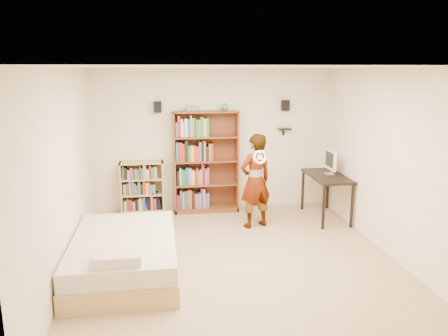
{
  "coord_description": "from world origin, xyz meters",
  "views": [
    {
      "loc": [
        -1.03,
        -5.68,
        2.67
      ],
      "look_at": [
        -0.1,
        0.6,
        1.23
      ],
      "focal_mm": 35.0,
      "sensor_mm": 36.0,
      "label": 1
    }
  ],
  "objects_px": {
    "computer_desk": "(326,197)",
    "person": "(255,181)",
    "tall_bookshelf": "(206,162)",
    "daybed": "(124,250)",
    "low_bookshelf": "(142,188)"
  },
  "relations": [
    {
      "from": "computer_desk",
      "to": "person",
      "type": "height_order",
      "value": "person"
    },
    {
      "from": "tall_bookshelf",
      "to": "daybed",
      "type": "relative_size",
      "value": 0.91
    },
    {
      "from": "tall_bookshelf",
      "to": "daybed",
      "type": "bearing_deg",
      "value": -119.28
    },
    {
      "from": "tall_bookshelf",
      "to": "person",
      "type": "height_order",
      "value": "tall_bookshelf"
    },
    {
      "from": "computer_desk",
      "to": "daybed",
      "type": "xyz_separation_m",
      "value": [
        -3.48,
        -1.71,
        -0.09
      ]
    },
    {
      "from": "low_bookshelf",
      "to": "computer_desk",
      "type": "relative_size",
      "value": 0.84
    },
    {
      "from": "daybed",
      "to": "computer_desk",
      "type": "bearing_deg",
      "value": 26.13
    },
    {
      "from": "tall_bookshelf",
      "to": "low_bookshelf",
      "type": "xyz_separation_m",
      "value": [
        -1.2,
        0.03,
        -0.46
      ]
    },
    {
      "from": "tall_bookshelf",
      "to": "computer_desk",
      "type": "distance_m",
      "value": 2.3
    },
    {
      "from": "tall_bookshelf",
      "to": "person",
      "type": "xyz_separation_m",
      "value": [
        0.74,
        -0.97,
        -0.15
      ]
    },
    {
      "from": "computer_desk",
      "to": "tall_bookshelf",
      "type": "bearing_deg",
      "value": 161.2
    },
    {
      "from": "tall_bookshelf",
      "to": "daybed",
      "type": "xyz_separation_m",
      "value": [
        -1.36,
        -2.43,
        -0.65
      ]
    },
    {
      "from": "daybed",
      "to": "tall_bookshelf",
      "type": "bearing_deg",
      "value": 60.72
    },
    {
      "from": "tall_bookshelf",
      "to": "daybed",
      "type": "height_order",
      "value": "tall_bookshelf"
    },
    {
      "from": "person",
      "to": "computer_desk",
      "type": "bearing_deg",
      "value": 170.08
    }
  ]
}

